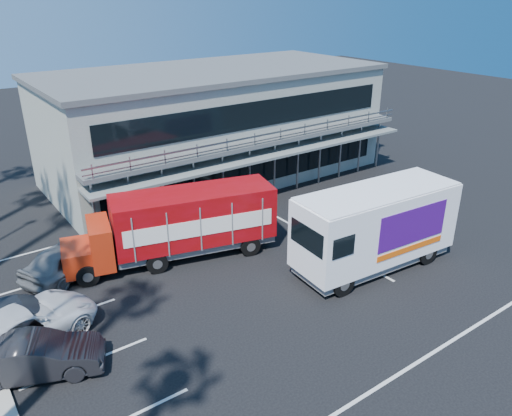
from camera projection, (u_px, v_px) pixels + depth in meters
ground at (331, 276)px, 22.83m from camera, size 120.00×120.00×0.00m
building at (214, 123)px, 34.07m from camera, size 22.40×12.00×7.30m
red_truck at (180, 223)px, 23.76m from camera, size 10.20×4.67×3.35m
white_van at (375, 227)px, 22.89m from camera, size 8.10×3.30×3.87m
parked_car_b at (36, 357)px, 16.74m from camera, size 4.67×3.12×1.46m
parked_car_c at (22, 327)px, 18.14m from camera, size 6.08×4.12×1.55m
parked_car_d at (17, 317)px, 18.83m from camera, size 4.97×2.21×1.42m
parked_car_e at (71, 258)px, 22.78m from camera, size 5.11×3.73×1.62m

